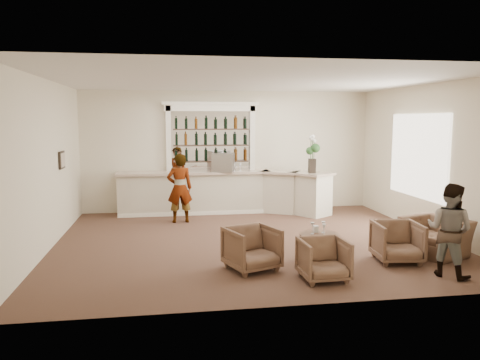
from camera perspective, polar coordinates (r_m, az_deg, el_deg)
name	(u,v)px	position (r m, az deg, el deg)	size (l,w,h in m)	color
ground	(251,241)	(9.89, 1.37, -7.40)	(8.00, 8.00, 0.00)	brown
room_shell	(253,128)	(10.29, 1.58, 6.36)	(8.04, 7.02, 3.32)	beige
bar_counter	(225,192)	(12.65, -1.80, -1.49)	(5.72, 1.80, 1.14)	silver
back_bar_alcove	(211,138)	(12.88, -3.55, 5.18)	(2.64, 0.25, 3.00)	white
cocktail_table	(319,248)	(8.54, 9.60, -8.15)	(0.69, 0.69, 0.50)	#4C2D21
sommelier	(180,188)	(11.55, -7.37, -0.99)	(0.62, 0.41, 1.70)	gray
guest	(449,230)	(8.26, 24.17, -5.59)	(0.74, 0.57, 1.52)	gray
armchair_left	(252,248)	(7.95, 1.47, -8.34)	(0.78, 0.81, 0.73)	brown
armchair_center	(324,259)	(7.58, 10.15, -9.51)	(0.71, 0.73, 0.66)	brown
armchair_right	(397,242)	(8.83, 18.63, -7.17)	(0.77, 0.79, 0.72)	brown
armchair_far	(436,237)	(9.55, 22.77, -6.37)	(1.06, 0.93, 0.69)	brown
espresso_machine	(223,163)	(12.48, -2.06, 2.14)	(0.56, 0.47, 0.49)	silver
flower_vase	(312,152)	(12.32, 8.81, 3.43)	(0.26, 0.26, 0.98)	black
wine_glass_bar_left	(234,167)	(12.65, -0.71, 1.58)	(0.07, 0.07, 0.21)	white
wine_glass_bar_right	(240,167)	(12.67, 0.02, 1.59)	(0.07, 0.07, 0.21)	white
wine_glass_tbl_a	(312,228)	(8.44, 8.81, -5.82)	(0.07, 0.07, 0.21)	white
wine_glass_tbl_b	(323,227)	(8.55, 10.12, -5.67)	(0.07, 0.07, 0.21)	white
wine_glass_tbl_c	(324,230)	(8.34, 10.20, -6.01)	(0.07, 0.07, 0.21)	white
napkin_holder	(316,229)	(8.58, 9.22, -5.92)	(0.08, 0.08, 0.12)	silver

